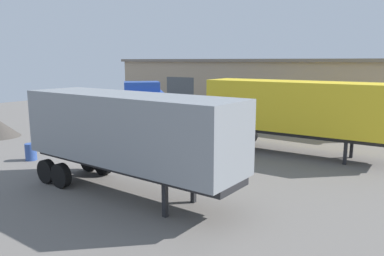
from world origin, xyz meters
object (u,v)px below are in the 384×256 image
tractor_unit_blue (143,115)px  oil_drum (31,152)px  container_trailer_red (127,131)px  container_trailer_black (296,108)px

tractor_unit_blue → oil_drum: bearing=-62.3°
tractor_unit_blue → container_trailer_red: container_trailer_red is taller
container_trailer_black → oil_drum: bearing=-140.9°
container_trailer_red → oil_drum: size_ratio=10.60×
tractor_unit_blue → oil_drum: 6.86m
container_trailer_red → oil_drum: 8.10m
container_trailer_black → tractor_unit_blue: bearing=-163.5°
container_trailer_black → oil_drum: size_ratio=11.58×
tractor_unit_blue → oil_drum: size_ratio=6.98×
container_trailer_red → container_trailer_black: container_trailer_black is taller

